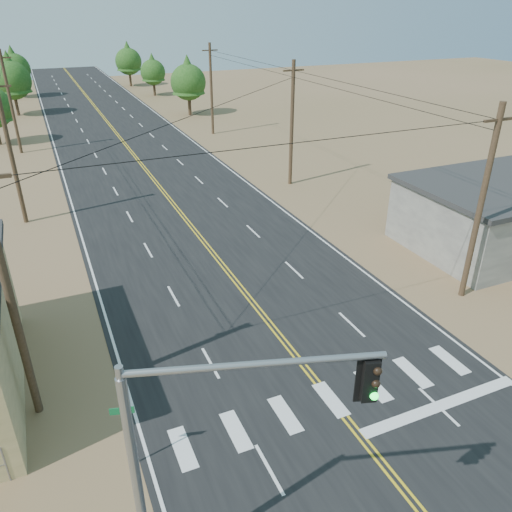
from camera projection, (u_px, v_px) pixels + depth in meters
road at (178, 209)px, 37.50m from camera, size 15.00×200.00×0.02m
utility_pole_left_near at (9, 296)px, 16.73m from camera, size 1.80×0.30×10.00m
utility_pole_left_mid at (10, 151)px, 33.06m from camera, size 1.80×0.30×10.00m
utility_pole_left_far at (11, 102)px, 49.38m from camera, size 1.80×0.30×10.00m
utility_pole_right_near at (481, 205)px, 24.24m from camera, size 1.80×0.30×10.00m
utility_pole_right_mid at (292, 123)px, 40.57m from camera, size 1.80×0.30×10.00m
utility_pole_right_far at (211, 89)px, 56.89m from camera, size 1.80×0.30×10.00m
signal_mast_left at (205, 444)px, 11.35m from camera, size 5.52×1.97×7.31m
street_sign at (125, 428)px, 15.96m from camera, size 0.75×0.23×2.60m
tree_left_mid at (11, 76)px, 66.48m from camera, size 5.05×5.05×8.42m
tree_left_far at (14, 66)px, 79.46m from camera, size 4.82×4.82×8.04m
tree_right_near at (188, 78)px, 66.89m from camera, size 4.72×4.72×7.87m
tree_right_mid at (153, 70)px, 81.63m from camera, size 4.02×4.02×6.71m
tree_right_far at (128, 59)px, 90.71m from camera, size 4.70×4.70×7.84m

